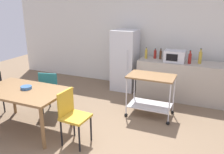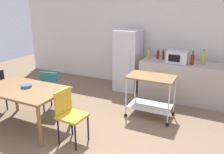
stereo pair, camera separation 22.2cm
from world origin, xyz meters
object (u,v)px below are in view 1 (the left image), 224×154
Objects in this scene: chair_teal at (51,89)px; bottle_soda at (200,57)px; microwave at (175,56)px; fruit_bowl at (26,88)px; kitchen_cart at (151,89)px; bottle_vinegar at (161,55)px; bottle_wine at (155,54)px; bottle_sesame_oil at (190,58)px; dining_table at (24,94)px; refrigerator at (125,60)px; chair_mustard at (72,114)px; bottle_soy_sauce at (146,54)px.

bottle_soda is (2.69, 1.83, 0.52)m from chair_teal.
microwave is 2.40× the size of fruit_bowl.
bottle_vinegar reaches higher than kitchen_cart.
bottle_wine is at bearing 174.24° from bottle_vinegar.
kitchen_cart is at bearing 35.07° from fruit_bowl.
bottle_vinegar is at bearing 165.25° from bottle_sesame_oil.
bottle_wine is 0.94× the size of bottle_vinegar.
microwave reaches higher than bottle_vinegar.
bottle_sesame_oil is (2.51, 2.45, 0.35)m from dining_table.
microwave is at bearing -174.53° from bottle_soda.
microwave is at bearing 172.60° from bottle_sesame_oil.
bottle_soda is at bearing -5.52° from bottle_wine.
bottle_soda reaches higher than dining_table.
microwave is 1.54× the size of bottle_sesame_oil.
fruit_bowl is at bearing -125.00° from bottle_vinegar.
microwave reaches higher than chair_teal.
chair_teal is 3.50× the size of bottle_vinegar.
chair_teal is 2.67m from bottle_vinegar.
refrigerator is at bearing 179.10° from bottle_vinegar.
dining_table is 1.69× the size of chair_mustard.
kitchen_cart is 3.05× the size of bottle_sesame_oil.
bottle_soda is at bearing -5.49° from bottle_vinegar.
bottle_sesame_oil is 1.56× the size of fruit_bowl.
refrigerator is 3.37× the size of microwave.
refrigerator reaches higher than chair_mustard.
fruit_bowl is at bearing -136.14° from bottle_sesame_oil.
bottle_sesame_oil reaches higher than kitchen_cart.
chair_teal is at bearing 55.42° from chair_mustard.
refrigerator is (-0.11, 2.69, 0.26)m from chair_mustard.
fruit_bowl is (-2.16, -2.44, -0.25)m from microwave.
bottle_wine is at bearing 57.24° from fruit_bowl.
chair_mustard is at bearing -100.20° from bottle_soy_sauce.
bottle_soy_sauce reaches higher than kitchen_cart.
kitchen_cart is 2.33m from fruit_bowl.
bottle_wine is at bearing 100.72° from kitchen_cart.
chair_mustard is 3.34× the size of bottle_soy_sauce.
chair_mustard reaches higher than kitchen_cart.
kitchen_cart is at bearing -119.05° from bottle_sesame_oil.
bottle_soy_sauce is at bearing -142.13° from chair_teal.
bottle_wine reaches higher than chair_teal.
bottle_soda is at bearing -3.18° from refrigerator.
bottle_soda reaches higher than bottle_wine.
kitchen_cart is 1.29m from bottle_sesame_oil.
chair_teal reaches higher than kitchen_cart.
fruit_bowl is at bearing -108.93° from refrigerator.
bottle_sesame_oil is at bearing 60.95° from kitchen_cart.
refrigerator reaches higher than chair_teal.
bottle_wine is at bearing 174.48° from bottle_soda.
bottle_vinegar is 0.76× the size of bottle_soda.
bottle_vinegar is 3.15m from fruit_bowl.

